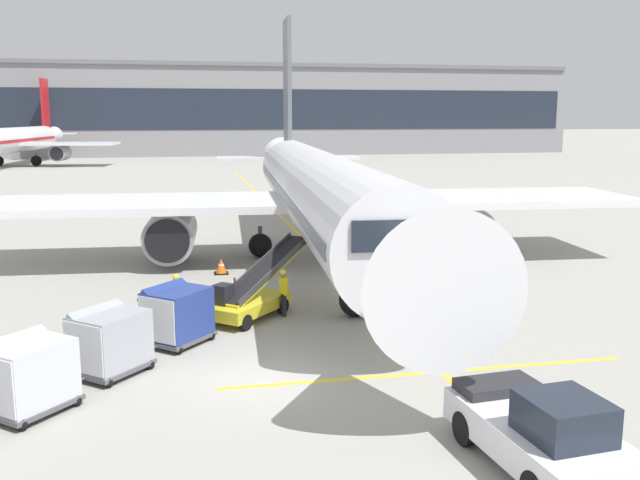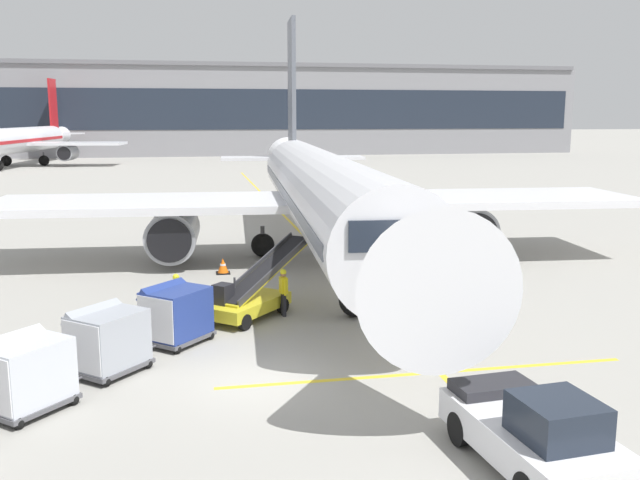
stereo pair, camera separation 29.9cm
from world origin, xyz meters
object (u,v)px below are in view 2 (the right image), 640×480
(ground_crew_marshaller, at_px, (177,295))
(ground_crew_by_carts, at_px, (283,289))
(safety_cone_engine_keepout, at_px, (223,266))
(ground_crew_by_loader, at_px, (197,306))
(parked_airplane, at_px, (320,191))
(distant_airplane, at_px, (22,141))
(belt_loader, at_px, (251,295))
(baggage_cart_second, at_px, (107,339))
(baggage_cart_third, at_px, (24,372))
(pushback_tug, at_px, (535,433))
(baggage_cart_lead, at_px, (175,313))

(ground_crew_marshaller, bearing_deg, ground_crew_by_carts, 0.79)
(safety_cone_engine_keepout, bearing_deg, ground_crew_by_loader, -98.41)
(parked_airplane, relative_size, ground_crew_marshaller, 24.23)
(distant_airplane, bearing_deg, ground_crew_by_carts, -72.25)
(ground_crew_by_loader, bearing_deg, safety_cone_engine_keepout, 81.59)
(belt_loader, bearing_deg, distant_airplane, 107.05)
(ground_crew_by_loader, bearing_deg, belt_loader, 43.50)
(baggage_cart_second, relative_size, ground_crew_by_carts, 1.48)
(parked_airplane, bearing_deg, ground_crew_by_loader, -119.02)
(parked_airplane, distance_m, baggage_cart_third, 20.02)
(baggage_cart_second, xyz_separation_m, distant_airplane, (-20.24, 85.66, 2.60))
(ground_crew_by_carts, xyz_separation_m, ground_crew_marshaller, (-3.80, -0.05, 0.00))
(parked_airplane, xyz_separation_m, baggage_cart_third, (-10.66, -16.77, -2.44))
(pushback_tug, bearing_deg, baggage_cart_second, 141.14)
(baggage_cart_lead, bearing_deg, pushback_tug, -52.99)
(pushback_tug, relative_size, ground_crew_by_loader, 2.62)
(parked_airplane, bearing_deg, belt_loader, -114.57)
(baggage_cart_third, bearing_deg, ground_crew_marshaller, 62.47)
(baggage_cart_lead, bearing_deg, baggage_cart_second, -128.95)
(baggage_cart_third, distance_m, ground_crew_marshaller, 7.80)
(baggage_cart_third, height_order, safety_cone_engine_keepout, baggage_cart_third)
(pushback_tug, bearing_deg, ground_crew_marshaller, 121.25)
(pushback_tug, height_order, ground_crew_by_loader, pushback_tug)
(ground_crew_by_loader, xyz_separation_m, safety_cone_engine_keepout, (1.34, 9.06, -0.65))
(ground_crew_marshaller, distance_m, safety_cone_engine_keepout, 7.69)
(baggage_cart_second, bearing_deg, belt_loader, 46.87)
(belt_loader, distance_m, pushback_tug, 13.10)
(parked_airplane, distance_m, pushback_tug, 22.04)
(baggage_cart_third, bearing_deg, baggage_cart_second, 53.05)
(ground_crew_by_loader, height_order, safety_cone_engine_keepout, ground_crew_by_loader)
(belt_loader, bearing_deg, ground_crew_by_loader, -136.50)
(belt_loader, xyz_separation_m, distant_airplane, (-24.78, 80.82, 2.79))
(belt_loader, xyz_separation_m, ground_crew_by_loader, (-1.99, -1.88, 0.19))
(parked_airplane, xyz_separation_m, distant_airplane, (-29.18, 71.18, 0.16))
(belt_loader, distance_m, safety_cone_engine_keepout, 7.22)
(ground_crew_by_carts, distance_m, distant_airplane, 85.07)
(baggage_cart_second, bearing_deg, pushback_tug, -38.86)
(baggage_cart_third, bearing_deg, ground_crew_by_carts, 43.26)
(baggage_cart_lead, xyz_separation_m, safety_cone_engine_keepout, (2.02, 9.71, -0.65))
(safety_cone_engine_keepout, relative_size, distant_airplane, 0.02)
(baggage_cart_lead, height_order, ground_crew_marshaller, baggage_cart_lead)
(baggage_cart_lead, xyz_separation_m, baggage_cart_second, (-1.87, -2.31, 0.00))
(baggage_cart_second, distance_m, ground_crew_marshaller, 5.00)
(baggage_cart_second, height_order, safety_cone_engine_keepout, baggage_cart_second)
(safety_cone_engine_keepout, bearing_deg, baggage_cart_third, -111.41)
(baggage_cart_third, relative_size, pushback_tug, 0.56)
(parked_airplane, distance_m, baggage_cart_lead, 14.29)
(safety_cone_engine_keepout, height_order, distant_airplane, distant_airplane)
(baggage_cart_third, xyz_separation_m, distant_airplane, (-18.52, 87.95, 2.60))
(belt_loader, height_order, ground_crew_by_carts, belt_loader)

